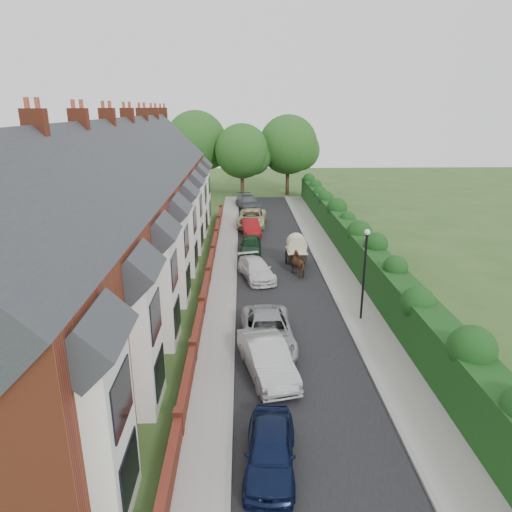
{
  "coord_description": "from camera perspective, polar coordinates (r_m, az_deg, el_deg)",
  "views": [
    {
      "loc": [
        -3.04,
        -18.52,
        11.14
      ],
      "look_at": [
        -2.2,
        8.8,
        2.2
      ],
      "focal_mm": 32.0,
      "sensor_mm": 36.0,
      "label": 1
    }
  ],
  "objects": [
    {
      "name": "ground",
      "position": [
        21.82,
        6.66,
        -12.72
      ],
      "size": [
        140.0,
        140.0,
        0.0
      ],
      "primitive_type": "plane",
      "color": "#2D4C1E",
      "rests_on": "ground"
    },
    {
      "name": "road",
      "position": [
        31.65,
        2.96,
        -2.5
      ],
      "size": [
        6.0,
        58.0,
        0.02
      ],
      "primitive_type": "cube",
      "color": "black",
      "rests_on": "ground"
    },
    {
      "name": "pavement_hedge_side",
      "position": [
        32.22,
        10.25,
        -2.3
      ],
      "size": [
        2.2,
        58.0,
        0.12
      ],
      "primitive_type": "cube",
      "color": "gray",
      "rests_on": "ground"
    },
    {
      "name": "pavement_house_side",
      "position": [
        31.55,
        -4.03,
        -2.49
      ],
      "size": [
        1.7,
        58.0,
        0.12
      ],
      "primitive_type": "cube",
      "color": "gray",
      "rests_on": "ground"
    },
    {
      "name": "kerb_hedge_side",
      "position": [
        32.02,
        8.41,
        -2.33
      ],
      "size": [
        0.18,
        58.0,
        0.13
      ],
      "primitive_type": "cube",
      "color": "gray",
      "rests_on": "ground"
    },
    {
      "name": "kerb_house_side",
      "position": [
        31.53,
        -2.58,
        -2.47
      ],
      "size": [
        0.18,
        58.0,
        0.13
      ],
      "primitive_type": "cube",
      "color": "gray",
      "rests_on": "ground"
    },
    {
      "name": "hedge",
      "position": [
        32.15,
        13.54,
        0.34
      ],
      "size": [
        2.1,
        58.0,
        2.85
      ],
      "color": "#123611",
      "rests_on": "ground"
    },
    {
      "name": "terrace_row",
      "position": [
        30.3,
        -16.75,
        4.63
      ],
      "size": [
        9.05,
        40.5,
        11.5
      ],
      "color": "brown",
      "rests_on": "ground"
    },
    {
      "name": "garden_wall_row",
      "position": [
        30.54,
        -6.0,
        -2.46
      ],
      "size": [
        0.35,
        40.35,
        1.1
      ],
      "color": "maroon",
      "rests_on": "ground"
    },
    {
      "name": "lamppost",
      "position": [
        24.7,
        13.45,
        -0.91
      ],
      "size": [
        0.32,
        0.32,
        5.16
      ],
      "color": "black",
      "rests_on": "ground"
    },
    {
      "name": "tree_far_left",
      "position": [
        58.84,
        -1.42,
        12.81
      ],
      "size": [
        7.14,
        6.8,
        9.29
      ],
      "color": "#332316",
      "rests_on": "ground"
    },
    {
      "name": "tree_far_right",
      "position": [
        61.12,
        4.4,
        13.53
      ],
      "size": [
        7.98,
        7.6,
        10.31
      ],
      "color": "#332316",
      "rests_on": "ground"
    },
    {
      "name": "tree_far_back",
      "position": [
        62.01,
        -7.1,
        13.79
      ],
      "size": [
        8.4,
        8.0,
        10.82
      ],
      "color": "#332316",
      "rests_on": "ground"
    },
    {
      "name": "car_navy",
      "position": [
        15.89,
        1.78,
        -23.06
      ],
      "size": [
        1.97,
        4.13,
        1.36
      ],
      "primitive_type": "imported",
      "rotation": [
        0.0,
        0.0,
        -0.09
      ],
      "color": "#0B1433",
      "rests_on": "ground"
    },
    {
      "name": "car_silver_a",
      "position": [
        20.25,
        1.39,
        -12.65
      ],
      "size": [
        2.69,
        4.99,
        1.56
      ],
      "primitive_type": "imported",
      "rotation": [
        0.0,
        0.0,
        0.23
      ],
      "color": "#A1A1A6",
      "rests_on": "ground"
    },
    {
      "name": "car_silver_b",
      "position": [
        22.49,
        1.46,
        -9.41
      ],
      "size": [
        2.64,
        5.44,
        1.49
      ],
      "primitive_type": "imported",
      "rotation": [
        0.0,
        0.0,
        0.03
      ],
      "color": "#9B9DA2",
      "rests_on": "ground"
    },
    {
      "name": "car_white",
      "position": [
        30.96,
        0.02,
        -1.69
      ],
      "size": [
        2.89,
        4.8,
        1.3
      ],
      "primitive_type": "imported",
      "rotation": [
        0.0,
        0.0,
        0.25
      ],
      "color": "silver",
      "rests_on": "ground"
    },
    {
      "name": "car_green",
      "position": [
        36.26,
        -0.67,
        1.38
      ],
      "size": [
        1.85,
        4.19,
        1.4
      ],
      "primitive_type": "imported",
      "rotation": [
        0.0,
        0.0,
        -0.05
      ],
      "color": "black",
      "rests_on": "ground"
    },
    {
      "name": "car_red",
      "position": [
        41.65,
        -0.68,
        3.6
      ],
      "size": [
        1.89,
        4.37,
        1.4
      ],
      "primitive_type": "imported",
      "rotation": [
        0.0,
        0.0,
        0.1
      ],
      "color": "maroon",
      "rests_on": "ground"
    },
    {
      "name": "car_beige",
      "position": [
        44.84,
        -0.53,
        4.77
      ],
      "size": [
        3.15,
        5.92,
        1.58
      ],
      "primitive_type": "imported",
      "rotation": [
        0.0,
        0.0,
        -0.09
      ],
      "color": "beige",
      "rests_on": "ground"
    },
    {
      "name": "car_grey",
      "position": [
        52.55,
        -0.99,
        6.73
      ],
      "size": [
        3.3,
        5.66,
        1.54
      ],
      "primitive_type": "imported",
      "rotation": [
        0.0,
        0.0,
        0.23
      ],
      "color": "#505257",
      "rests_on": "ground"
    },
    {
      "name": "horse",
      "position": [
        31.68,
        5.48,
        -1.02
      ],
      "size": [
        1.55,
        2.09,
        1.6
      ],
      "primitive_type": "imported",
      "rotation": [
        0.0,
        0.0,
        3.56
      ],
      "color": "#53331E",
      "rests_on": "ground"
    },
    {
      "name": "horse_cart",
      "position": [
        33.44,
        5.08,
        1.0
      ],
      "size": [
        1.47,
        3.24,
        2.34
      ],
      "color": "black",
      "rests_on": "ground"
    }
  ]
}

